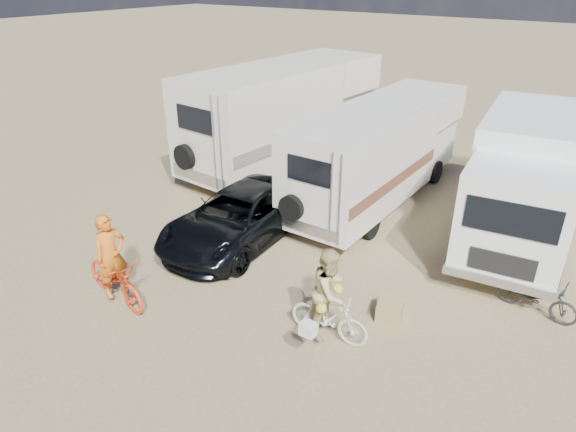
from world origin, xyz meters
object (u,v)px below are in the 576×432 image
Objects in this scene: bike_woman at (329,317)px; crate at (390,310)px; rv_main at (380,154)px; cooler at (255,220)px; dark_suv at (239,217)px; box_truck at (523,184)px; bike_man at (115,279)px; bike_parked at (538,296)px; rv_left at (284,117)px; rider_man at (112,263)px; rider_woman at (330,300)px.

crate is at bearing -35.24° from bike_woman.
cooler is (-1.91, -3.61, -1.25)m from rv_main.
dark_suv reaches higher than bike_woman.
box_truck reaches higher than bike_man.
rv_main is at bearing 118.61° from crate.
bike_parked is at bearing -49.87° from bike_man.
dark_suv is 7.08m from bike_parked.
box_truck is at bearing -3.96° from rv_main.
crate is (4.74, -1.57, -0.01)m from cooler.
rv_main is 1.60× the size of dark_suv.
bike_man is at bearing -151.37° from crate.
bike_man reaches higher than bike_woman.
rv_main is 15.56× the size of crate.
bike_parked reaches higher than crate.
rv_main is at bearing -7.44° from bike_man.
rv_left is 3.90× the size of bike_man.
box_truck is 9.89m from rider_man.
rider_man reaches higher than rider_woman.
dark_suv is 9.71× the size of crate.
bike_man is at bearing -100.61° from dark_suv.
box_truck is at bearing 31.16° from dark_suv.
cooler is at bearing 50.18° from rider_woman.
rv_main reaches higher than rider_woman.
rider_woman is 4.94m from cooler.
cooler is 1.04× the size of crate.
rider_woman is at bearing -114.55° from box_truck.
rv_main is 8.29m from bike_man.
rv_left is 1.64× the size of dark_suv.
box_truck is 6.95m from cooler.
bike_woman is at bearing -62.38° from rider_man.
rider_woman is (6.22, -7.24, -0.86)m from rv_left.
rv_left reaches higher than rider_woman.
bike_woman is 0.91× the size of rider_woman.
box_truck is at bearing -31.19° from rider_man.
box_truck is 3.62× the size of rider_woman.
bike_parked is at bearing -49.87° from rider_man.
cooler is at bearing -117.62° from rv_main.
rider_woman is at bearing -0.00° from bike_woman.
rv_left is 4.97× the size of bike_parked.
rv_main is 4.81× the size of bike_woman.
box_truck reaches higher than rv_main.
box_truck is 6.44m from rider_woman.
bike_man is at bearing 129.81° from bike_parked.
cooler is (-7.12, -0.31, -0.21)m from bike_parked.
rv_left is 15.34× the size of cooler.
dark_suv is 0.91m from cooler.
crate is at bearing 136.12° from bike_parked.
rv_left is 5.19m from cooler.
dark_suv is (-1.79, -4.38, -0.78)m from rv_main.
bike_woman is at bearing -120.16° from crate.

